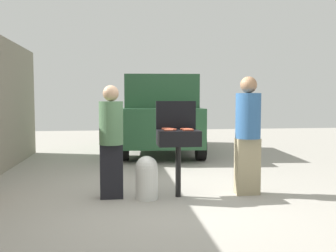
% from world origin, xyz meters
% --- Properties ---
extents(ground_plane, '(24.00, 24.00, 0.00)m').
position_xyz_m(ground_plane, '(0.00, 0.00, 0.00)').
color(ground_plane, '#9E998E').
extents(bbq_grill, '(0.60, 0.44, 0.97)m').
position_xyz_m(bbq_grill, '(0.24, 0.15, 0.83)').
color(bbq_grill, black).
rests_on(bbq_grill, ground).
extents(grill_lid_open, '(0.60, 0.05, 0.42)m').
position_xyz_m(grill_lid_open, '(0.24, 0.37, 1.18)').
color(grill_lid_open, black).
rests_on(grill_lid_open, bbq_grill).
extents(hot_dog_0, '(0.13, 0.03, 0.03)m').
position_xyz_m(hot_dog_0, '(0.35, 0.05, 0.99)').
color(hot_dog_0, '#AD4228').
rests_on(hot_dog_0, bbq_grill).
extents(hot_dog_1, '(0.13, 0.03, 0.03)m').
position_xyz_m(hot_dog_1, '(0.37, 0.13, 0.99)').
color(hot_dog_1, '#C6593D').
rests_on(hot_dog_1, bbq_grill).
extents(hot_dog_2, '(0.13, 0.04, 0.03)m').
position_xyz_m(hot_dog_2, '(0.14, 0.12, 0.99)').
color(hot_dog_2, '#B74C33').
rests_on(hot_dog_2, bbq_grill).
extents(hot_dog_3, '(0.13, 0.03, 0.03)m').
position_xyz_m(hot_dog_3, '(0.34, 0.20, 0.99)').
color(hot_dog_3, '#AD4228').
rests_on(hot_dog_3, bbq_grill).
extents(hot_dog_4, '(0.13, 0.03, 0.03)m').
position_xyz_m(hot_dog_4, '(0.08, 0.28, 0.99)').
color(hot_dog_4, '#B74C33').
rests_on(hot_dog_4, bbq_grill).
extents(hot_dog_5, '(0.13, 0.04, 0.03)m').
position_xyz_m(hot_dog_5, '(0.12, 0.22, 0.99)').
color(hot_dog_5, '#AD4228').
rests_on(hot_dog_5, bbq_grill).
extents(hot_dog_6, '(0.13, 0.03, 0.03)m').
position_xyz_m(hot_dog_6, '(0.08, 0.04, 0.99)').
color(hot_dog_6, '#C6593D').
rests_on(hot_dog_6, bbq_grill).
extents(hot_dog_7, '(0.13, 0.03, 0.03)m').
position_xyz_m(hot_dog_7, '(0.37, 0.01, 0.99)').
color(hot_dog_7, '#B74C33').
rests_on(hot_dog_7, bbq_grill).
extents(propane_tank, '(0.32, 0.32, 0.62)m').
position_xyz_m(propane_tank, '(-0.23, 0.09, 0.32)').
color(propane_tank, silver).
rests_on(propane_tank, ground).
extents(person_left, '(0.34, 0.34, 1.62)m').
position_xyz_m(person_left, '(-0.72, 0.20, 0.88)').
color(person_left, black).
rests_on(person_left, ground).
extents(person_right, '(0.37, 0.37, 1.75)m').
position_xyz_m(person_right, '(1.28, 0.14, 0.95)').
color(person_right, gray).
rests_on(person_right, ground).
extents(parked_minivan, '(2.37, 4.56, 2.02)m').
position_xyz_m(parked_minivan, '(0.53, 4.81, 1.03)').
color(parked_minivan, '#234C2D').
rests_on(parked_minivan, ground).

